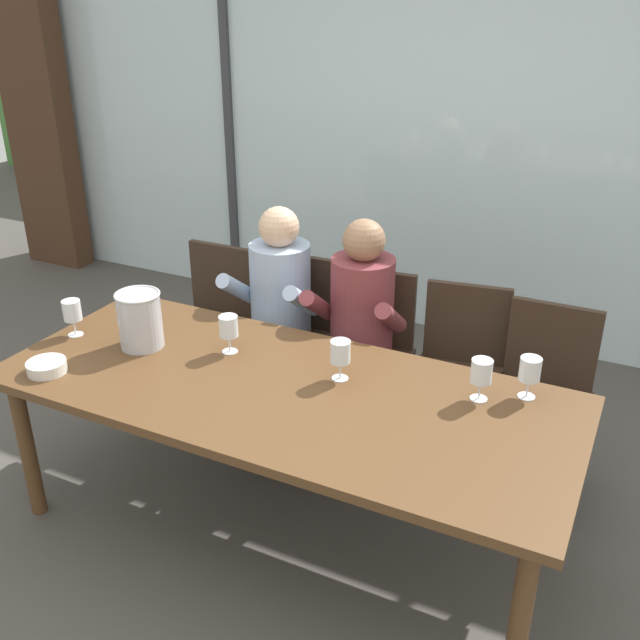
# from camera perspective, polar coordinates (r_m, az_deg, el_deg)

# --- Properties ---
(ground) EXTENTS (14.00, 14.00, 0.00)m
(ground) POSITION_cam_1_polar(r_m,az_deg,el_deg) (4.10, 4.07, -7.90)
(ground) COLOR #4C4742
(window_glass_panel) EXTENTS (7.58, 0.03, 2.60)m
(window_glass_panel) POSITION_cam_1_polar(r_m,az_deg,el_deg) (4.79, 10.86, 13.55)
(window_glass_panel) COLOR silver
(window_glass_panel) RESTS_ON ground
(window_mullion_left) EXTENTS (0.06, 0.06, 2.60)m
(window_mullion_left) POSITION_cam_1_polar(r_m,az_deg,el_deg) (5.47, -7.20, 15.23)
(window_mullion_left) COLOR #38383D
(window_mullion_left) RESTS_ON ground
(hillside_vineyard) EXTENTS (13.58, 2.40, 1.85)m
(hillside_vineyard) POSITION_cam_1_polar(r_m,az_deg,el_deg) (8.18, 17.73, 14.92)
(hillside_vineyard) COLOR #477A38
(hillside_vineyard) RESTS_ON ground
(curtain_heavy_drape) EXTENTS (0.56, 0.20, 2.60)m
(curtain_heavy_drape) POSITION_cam_1_polar(r_m,az_deg,el_deg) (6.47, -21.52, 15.28)
(curtain_heavy_drape) COLOR #472D1E
(curtain_heavy_drape) RESTS_ON ground
(dining_table) EXTENTS (2.38, 0.99, 0.75)m
(dining_table) POSITION_cam_1_polar(r_m,az_deg,el_deg) (2.97, -3.01, -6.40)
(dining_table) COLOR brown
(dining_table) RESTS_ON ground
(chair_near_curtain) EXTENTS (0.44, 0.44, 0.90)m
(chair_near_curtain) POSITION_cam_1_polar(r_m,az_deg,el_deg) (4.15, -8.38, 0.65)
(chair_near_curtain) COLOR #332319
(chair_near_curtain) RESTS_ON ground
(chair_left_of_center) EXTENTS (0.46, 0.46, 0.90)m
(chair_left_of_center) POSITION_cam_1_polar(r_m,az_deg,el_deg) (3.96, -2.41, -0.33)
(chair_left_of_center) COLOR #332319
(chair_left_of_center) RESTS_ON ground
(chair_center) EXTENTS (0.49, 0.49, 0.90)m
(chair_center) POSITION_cam_1_polar(r_m,az_deg,el_deg) (3.75, 4.03, -1.92)
(chair_center) COLOR #332319
(chair_center) RESTS_ON ground
(chair_right_of_center) EXTENTS (0.50, 0.50, 0.90)m
(chair_right_of_center) POSITION_cam_1_polar(r_m,az_deg,el_deg) (3.65, 11.17, -3.22)
(chair_right_of_center) COLOR #332319
(chair_right_of_center) RESTS_ON ground
(chair_near_window_right) EXTENTS (0.44, 0.44, 0.90)m
(chair_near_window_right) POSITION_cam_1_polar(r_m,az_deg,el_deg) (3.54, 17.34, -4.93)
(chair_near_window_right) COLOR #332319
(chair_near_window_right) RESTS_ON ground
(person_pale_blue_shirt) EXTENTS (0.47, 0.62, 1.21)m
(person_pale_blue_shirt) POSITION_cam_1_polar(r_m,az_deg,el_deg) (3.76, -3.69, 1.09)
(person_pale_blue_shirt) COLOR #9EB2D1
(person_pale_blue_shirt) RESTS_ON ground
(person_maroon_top) EXTENTS (0.48, 0.62, 1.21)m
(person_maroon_top) POSITION_cam_1_polar(r_m,az_deg,el_deg) (3.57, 2.92, -0.29)
(person_maroon_top) COLOR brown
(person_maroon_top) RESTS_ON ground
(ice_bucket_primary) EXTENTS (0.20, 0.20, 0.26)m
(ice_bucket_primary) POSITION_cam_1_polar(r_m,az_deg,el_deg) (3.29, -14.12, 0.06)
(ice_bucket_primary) COLOR #B7B7BC
(ice_bucket_primary) RESTS_ON dining_table
(tasting_bowl) EXTENTS (0.16, 0.16, 0.05)m
(tasting_bowl) POSITION_cam_1_polar(r_m,az_deg,el_deg) (3.23, -20.90, -3.50)
(tasting_bowl) COLOR silver
(tasting_bowl) RESTS_ON dining_table
(wine_glass_by_left_taster) EXTENTS (0.08, 0.08, 0.17)m
(wine_glass_by_left_taster) POSITION_cam_1_polar(r_m,az_deg,el_deg) (2.85, 12.70, -4.13)
(wine_glass_by_left_taster) COLOR silver
(wine_glass_by_left_taster) RESTS_ON dining_table
(wine_glass_near_bucket) EXTENTS (0.08, 0.08, 0.17)m
(wine_glass_near_bucket) POSITION_cam_1_polar(r_m,az_deg,el_deg) (2.92, 16.34, -3.90)
(wine_glass_near_bucket) COLOR silver
(wine_glass_near_bucket) RESTS_ON dining_table
(wine_glass_center_pour) EXTENTS (0.08, 0.08, 0.17)m
(wine_glass_center_pour) POSITION_cam_1_polar(r_m,az_deg,el_deg) (2.93, 1.63, -2.68)
(wine_glass_center_pour) COLOR silver
(wine_glass_center_pour) RESTS_ON dining_table
(wine_glass_by_right_taster) EXTENTS (0.08, 0.08, 0.17)m
(wine_glass_by_right_taster) POSITION_cam_1_polar(r_m,az_deg,el_deg) (3.48, -19.11, 0.68)
(wine_glass_by_right_taster) COLOR silver
(wine_glass_by_right_taster) RESTS_ON dining_table
(wine_glass_spare_empty) EXTENTS (0.08, 0.08, 0.17)m
(wine_glass_spare_empty) POSITION_cam_1_polar(r_m,az_deg,el_deg) (3.16, -7.28, -0.56)
(wine_glass_spare_empty) COLOR silver
(wine_glass_spare_empty) RESTS_ON dining_table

